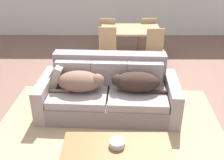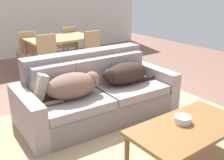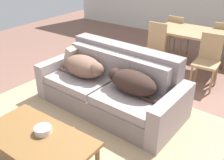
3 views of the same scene
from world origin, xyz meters
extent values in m
plane|color=brown|center=(0.00, 0.00, 0.00)|extent=(10.00, 10.00, 0.00)
cube|color=tan|center=(-0.02, -0.81, 0.01)|extent=(3.51, 3.13, 0.01)
cube|color=gray|center=(-0.02, -0.07, 0.15)|extent=(1.88, 1.08, 0.30)
cube|color=#9E8E8D|center=(-0.48, -0.04, 0.36)|extent=(0.94, 0.99, 0.12)
cube|color=#9E8E8D|center=(0.44, -0.09, 0.36)|extent=(0.94, 0.99, 0.12)
cube|color=gray|center=(0.00, 0.31, 0.65)|extent=(1.84, 0.33, 0.46)
cube|color=#9E8E8D|center=(-0.58, 0.14, 0.61)|extent=(0.57, 0.19, 0.39)
cube|color=#9E8E8D|center=(-0.01, 0.12, 0.61)|extent=(0.57, 0.19, 0.39)
cube|color=#9E8E8D|center=(0.56, 0.09, 0.61)|extent=(0.57, 0.19, 0.39)
cube|color=#9E8E8D|center=(-1.02, -0.02, 0.28)|extent=(0.22, 1.00, 0.57)
cube|color=#9E8E8D|center=(0.99, -0.12, 0.28)|extent=(0.22, 1.00, 0.57)
ellipsoid|color=brown|center=(-0.46, -0.12, 0.58)|extent=(0.68, 0.43, 0.32)
sphere|color=brown|center=(-0.18, -0.15, 0.62)|extent=(0.21, 0.21, 0.21)
cone|color=brown|center=(-0.18, -0.24, 0.61)|extent=(0.10, 0.12, 0.09)
cylinder|color=brown|center=(-0.76, -0.18, 0.45)|extent=(0.30, 0.06, 0.05)
ellipsoid|color=#33231C|center=(0.42, -0.12, 0.58)|extent=(0.72, 0.40, 0.31)
sphere|color=#33231C|center=(0.12, -0.12, 0.61)|extent=(0.18, 0.18, 0.18)
cone|color=black|center=(0.12, -0.21, 0.60)|extent=(0.09, 0.10, 0.08)
cylinder|color=#33231C|center=(0.73, -0.21, 0.45)|extent=(0.32, 0.07, 0.05)
cube|color=#AEA08C|center=(-0.83, 0.10, 0.59)|extent=(0.26, 0.39, 0.39)
cube|color=brown|center=(0.10, -1.49, 0.42)|extent=(1.23, 0.65, 0.04)
cylinder|color=brown|center=(-0.46, -1.22, 0.20)|extent=(0.05, 0.05, 0.40)
cylinder|color=brown|center=(0.67, -1.22, 0.20)|extent=(0.05, 0.05, 0.40)
cylinder|color=silver|center=(0.11, -1.41, 0.48)|extent=(0.18, 0.18, 0.07)
cube|color=tan|center=(0.43, 2.01, 0.76)|extent=(1.30, 0.84, 0.04)
cylinder|color=#8E714D|center=(-0.17, 1.64, 0.37)|extent=(0.05, 0.05, 0.74)
cylinder|color=#8E714D|center=(1.03, 1.64, 0.37)|extent=(0.05, 0.05, 0.74)
cylinder|color=#8E714D|center=(-0.17, 2.38, 0.37)|extent=(0.05, 0.05, 0.74)
cylinder|color=#8E714D|center=(1.03, 2.38, 0.37)|extent=(0.05, 0.05, 0.74)
cube|color=tan|center=(-0.06, 1.33, 0.45)|extent=(0.41, 0.41, 0.04)
cube|color=tan|center=(-0.06, 1.51, 0.71)|extent=(0.36, 0.04, 0.49)
cylinder|color=#967851|center=(-0.24, 1.17, 0.21)|extent=(0.04, 0.04, 0.43)
cylinder|color=#967851|center=(0.10, 1.16, 0.21)|extent=(0.04, 0.04, 0.43)
cylinder|color=#967851|center=(-0.23, 1.51, 0.21)|extent=(0.04, 0.04, 0.43)
cylinder|color=#967851|center=(0.11, 1.50, 0.21)|extent=(0.04, 0.04, 0.43)
cube|color=tan|center=(0.93, 1.38, 0.44)|extent=(0.42, 0.42, 0.04)
cube|color=tan|center=(0.92, 1.56, 0.69)|extent=(0.36, 0.05, 0.46)
cylinder|color=#967851|center=(0.77, 1.20, 0.21)|extent=(0.04, 0.04, 0.42)
cylinder|color=#967851|center=(1.11, 1.22, 0.21)|extent=(0.04, 0.04, 0.42)
cylinder|color=#967851|center=(0.75, 1.54, 0.21)|extent=(0.04, 0.04, 0.42)
cylinder|color=#967851|center=(1.09, 1.56, 0.21)|extent=(0.04, 0.04, 0.42)
cube|color=tan|center=(-0.05, 2.60, 0.45)|extent=(0.44, 0.44, 0.04)
cube|color=tan|center=(-0.08, 2.42, 0.68)|extent=(0.36, 0.08, 0.42)
cylinder|color=#967851|center=(0.13, 2.75, 0.22)|extent=(0.04, 0.04, 0.43)
cylinder|color=#967851|center=(-0.20, 2.79, 0.22)|extent=(0.04, 0.04, 0.43)
cylinder|color=#967851|center=(0.09, 2.41, 0.22)|extent=(0.04, 0.04, 0.43)
cylinder|color=#967851|center=(-0.24, 2.45, 0.22)|extent=(0.04, 0.04, 0.43)
cube|color=tan|center=(0.87, 2.63, 0.45)|extent=(0.44, 0.44, 0.04)
cube|color=tan|center=(0.89, 2.45, 0.68)|extent=(0.36, 0.07, 0.42)
cylinder|color=#967851|center=(1.02, 2.82, 0.22)|extent=(0.04, 0.04, 0.43)
cylinder|color=#967851|center=(0.69, 2.78, 0.22)|extent=(0.04, 0.04, 0.43)
cylinder|color=#967851|center=(1.06, 2.48, 0.22)|extent=(0.04, 0.04, 0.43)
cylinder|color=#967851|center=(0.72, 2.45, 0.22)|extent=(0.04, 0.04, 0.43)
camera|label=1|loc=(0.06, -3.77, 2.50)|focal=43.24mm
camera|label=2|loc=(-1.93, -2.95, 1.77)|focal=43.19mm
camera|label=3|loc=(1.92, -2.72, 2.15)|focal=40.88mm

